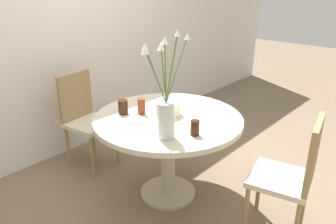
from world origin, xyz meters
TOP-DOWN VIEW (x-y plane):
  - ground_plane at (0.00, 0.00)m, footprint 16.00×16.00m
  - wall_back at (0.00, 1.37)m, footprint 8.00×0.05m
  - dining_table at (0.00, 0.00)m, footprint 1.19×1.19m
  - chair_near_front at (-0.14, 0.98)m, footprint 0.45×0.45m
  - chair_right_flank at (0.21, -0.96)m, footprint 0.48×0.48m
  - birthday_cake at (0.03, 0.03)m, footprint 0.21×0.21m
  - flower_vase at (-0.28, -0.23)m, footprint 0.26×0.33m
  - side_plate at (-0.23, 0.13)m, footprint 0.17×0.17m
  - drink_glass_0 at (-0.10, 0.20)m, footprint 0.06×0.06m
  - drink_glass_1 at (-0.12, -0.36)m, footprint 0.06×0.06m
  - drink_glass_2 at (-0.20, 0.31)m, footprint 0.08×0.08m

SIDE VIEW (x-z plane):
  - ground_plane at x=0.00m, z-range 0.00..0.00m
  - chair_near_front at x=-0.14m, z-range 0.06..0.99m
  - chair_right_flank at x=0.21m, z-range 0.06..0.99m
  - dining_table at x=0.00m, z-range 0.24..0.97m
  - side_plate at x=-0.23m, z-range 0.74..0.75m
  - birthday_cake at x=0.03m, z-range 0.71..0.86m
  - drink_glass_1 at x=-0.12m, z-range 0.74..0.84m
  - drink_glass_2 at x=-0.20m, z-range 0.74..0.85m
  - drink_glass_0 at x=-0.10m, z-range 0.74..0.87m
  - flower_vase at x=-0.28m, z-range 0.57..1.33m
  - wall_back at x=0.00m, z-range 0.00..2.60m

